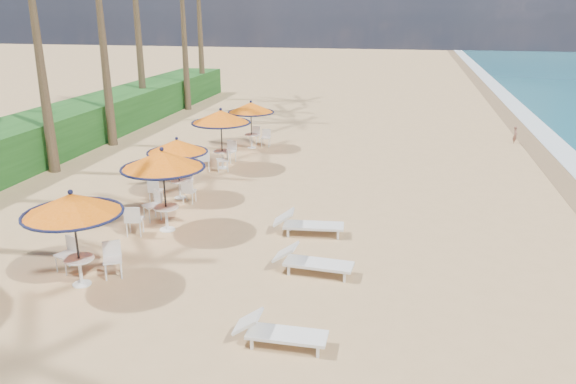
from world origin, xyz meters
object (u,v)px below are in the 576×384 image
station_4 (252,112)px  station_0 (74,212)px  lounger_far (306,224)px  station_2 (177,154)px  lounger_near (277,332)px  station_3 (220,124)px  station_1 (160,167)px  lounger_mid (310,261)px

station_4 → station_0: bearing=-91.6°
station_4 → lounger_far: (4.34, -9.95, -1.37)m
station_0 → station_2: 6.45m
station_2 → lounger_near: size_ratio=1.18×
station_3 → lounger_near: bearing=-67.0°
station_4 → lounger_far: size_ratio=1.07×
station_1 → lounger_far: 4.53m
station_1 → lounger_near: station_1 is taller
station_2 → lounger_far: 5.55m
station_0 → lounger_mid: 5.73m
station_0 → station_1: 3.65m
station_0 → lounger_mid: (5.27, 1.67, -1.50)m
lounger_mid → station_2: bearing=142.7°
station_3 → lounger_far: (4.65, -6.28, -1.49)m
station_1 → station_2: bearing=103.4°
station_1 → station_0: bearing=-98.2°
lounger_near → lounger_mid: (0.10, 3.24, 0.02)m
station_0 → station_1: bearing=81.8°
station_4 → lounger_near: 16.41m
station_2 → lounger_far: station_2 is taller
lounger_near → lounger_mid: lounger_mid is taller
station_0 → station_2: bearing=91.4°
lounger_far → station_2: bearing=148.8°
station_1 → lounger_mid: 5.37m
lounger_near → lounger_far: lounger_far is taller
lounger_near → lounger_mid: size_ratio=0.91×
station_3 → station_2: bearing=-93.4°
station_4 → station_1: bearing=-89.2°
station_3 → station_4: station_3 is taller
station_1 → station_2: size_ratio=1.17×
lounger_mid → lounger_far: (-0.54, 2.44, 0.01)m
lounger_mid → station_4: bearing=115.6°
station_3 → lounger_mid: size_ratio=1.24×
station_2 → station_4: size_ratio=0.97×
station_2 → lounger_far: bearing=-25.5°
station_4 → lounger_far: 10.94m
lounger_mid → lounger_near: bearing=-87.8°
lounger_near → station_0: bearing=163.1°
lounger_mid → lounger_far: size_ratio=0.97×
lounger_far → station_4: bearing=107.9°
station_2 → lounger_near: bearing=-56.4°
station_4 → lounger_near: bearing=-73.0°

